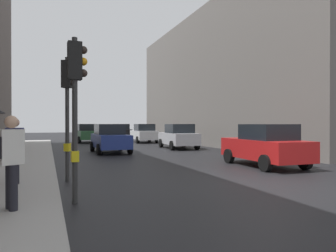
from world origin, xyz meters
TOP-DOWN VIEW (x-y plane):
  - ground_plane at (0.00, 0.00)m, footprint 120.00×120.00m
  - sidewalk_kerb at (-7.26, 6.00)m, footprint 3.26×40.00m
  - building_facade_right at (11.63, 16.18)m, footprint 12.00×27.05m
  - traffic_light_near_left at (-5.31, -0.30)m, footprint 0.44×0.26m
  - traffic_light_near_right at (-5.31, 2.55)m, footprint 0.45×0.35m
  - car_blue_van at (-2.30, 11.73)m, footprint 2.04×4.21m
  - car_red_sedan at (2.57, 3.15)m, footprint 2.18×4.28m
  - car_white_compact at (2.62, 20.87)m, footprint 2.18×4.28m
  - car_silver_hatchback at (2.86, 13.05)m, footprint 2.24×4.31m
  - car_green_estate at (-2.43, 23.14)m, footprint 2.27×4.32m
  - car_dark_suv at (2.39, 29.80)m, footprint 2.05×4.21m
  - pedestrian_with_grey_backpack at (-6.76, 1.68)m, footprint 0.64×0.40m
  - pedestrian_with_black_backpack at (-6.58, -1.01)m, footprint 0.66×0.47m

SIDE VIEW (x-z plane):
  - ground_plane at x=0.00m, z-range 0.00..0.00m
  - sidewalk_kerb at x=-7.26m, z-range 0.00..0.16m
  - car_blue_van at x=-2.30m, z-range 0.00..1.76m
  - car_red_sedan at x=2.57m, z-range 0.00..1.76m
  - car_white_compact at x=2.62m, z-range 0.00..1.76m
  - car_silver_hatchback at x=2.86m, z-range 0.00..1.76m
  - car_green_estate at x=-2.43m, z-range 0.00..1.76m
  - car_dark_suv at x=2.39m, z-range 0.00..1.76m
  - pedestrian_with_grey_backpack at x=-6.76m, z-range 0.28..2.05m
  - pedestrian_with_black_backpack at x=-6.58m, z-range 0.28..2.05m
  - traffic_light_near_left at x=-5.31m, z-range 0.70..4.40m
  - traffic_light_near_right at x=-5.31m, z-range 0.72..4.55m
  - building_facade_right at x=11.63m, z-range 0.00..11.19m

